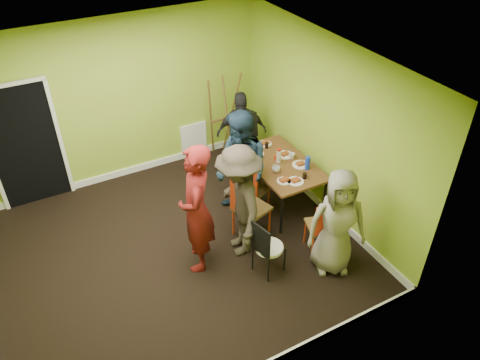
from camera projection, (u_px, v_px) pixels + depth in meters
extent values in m
plane|color=black|center=(175.00, 251.00, 6.83)|extent=(5.00, 5.00, 0.00)
cube|color=#8DAF2D|center=(116.00, 103.00, 7.61)|extent=(5.00, 0.04, 2.80)
cube|color=#8DAF2D|center=(252.00, 293.00, 4.40)|extent=(5.00, 0.04, 2.80)
cube|color=#8DAF2D|center=(324.00, 127.00, 6.96)|extent=(0.04, 4.50, 2.80)
cube|color=white|center=(154.00, 70.00, 5.18)|extent=(5.00, 4.50, 0.04)
cube|color=black|center=(25.00, 147.00, 7.23)|extent=(1.00, 0.05, 2.04)
cube|color=white|center=(194.00, 137.00, 8.67)|extent=(0.50, 0.04, 0.55)
cylinder|color=black|center=(282.00, 215.00, 6.94)|extent=(0.04, 0.04, 0.71)
cylinder|color=black|center=(324.00, 199.00, 7.24)|extent=(0.04, 0.04, 0.71)
cylinder|color=black|center=(238.00, 168.00, 7.93)|extent=(0.04, 0.04, 0.71)
cylinder|color=black|center=(277.00, 156.00, 8.23)|extent=(0.04, 0.04, 0.71)
cube|color=brown|center=(280.00, 164.00, 7.36)|extent=(0.90, 1.50, 0.04)
cylinder|color=red|center=(240.00, 200.00, 7.44)|extent=(0.02, 0.02, 0.43)
cylinder|color=red|center=(256.00, 209.00, 7.28)|extent=(0.02, 0.02, 0.43)
cylinder|color=red|center=(253.00, 191.00, 7.65)|extent=(0.02, 0.02, 0.43)
cylinder|color=red|center=(269.00, 198.00, 7.49)|extent=(0.02, 0.02, 0.43)
cube|color=brown|center=(255.00, 189.00, 7.34)|extent=(0.50, 0.50, 0.04)
cube|color=red|center=(248.00, 181.00, 7.07)|extent=(0.17, 0.34, 0.48)
cylinder|color=red|center=(233.00, 221.00, 6.98)|extent=(0.03, 0.03, 0.51)
cylinder|color=red|center=(252.00, 234.00, 6.76)|extent=(0.03, 0.03, 0.51)
cylinder|color=red|center=(251.00, 210.00, 7.20)|extent=(0.03, 0.03, 0.51)
cylinder|color=red|center=(269.00, 221.00, 6.98)|extent=(0.03, 0.03, 0.51)
cube|color=brown|center=(252.00, 208.00, 6.83)|extent=(0.56, 0.56, 0.04)
cube|color=red|center=(242.00, 198.00, 6.53)|extent=(0.16, 0.42, 0.56)
cylinder|color=red|center=(254.00, 157.00, 8.40)|extent=(0.03, 0.03, 0.50)
cylinder|color=red|center=(236.00, 164.00, 8.24)|extent=(0.03, 0.03, 0.50)
cylinder|color=red|center=(266.00, 167.00, 8.15)|extent=(0.03, 0.03, 0.50)
cylinder|color=red|center=(248.00, 174.00, 7.98)|extent=(0.03, 0.03, 0.50)
cube|color=brown|center=(251.00, 153.00, 8.05)|extent=(0.48, 0.48, 0.04)
cube|color=red|center=(245.00, 133.00, 8.01)|extent=(0.42, 0.07, 0.55)
cylinder|color=red|center=(312.00, 247.00, 6.58)|extent=(0.03, 0.03, 0.44)
cylinder|color=red|center=(335.00, 244.00, 6.63)|extent=(0.03, 0.03, 0.44)
cylinder|color=red|center=(305.00, 231.00, 6.85)|extent=(0.03, 0.03, 0.44)
cylinder|color=red|center=(327.00, 228.00, 6.90)|extent=(0.03, 0.03, 0.44)
cube|color=brown|center=(321.00, 226.00, 6.61)|extent=(0.49, 0.49, 0.04)
cube|color=red|center=(328.00, 220.00, 6.31)|extent=(0.37, 0.14, 0.49)
cylinder|color=black|center=(253.00, 258.00, 6.43)|extent=(0.02, 0.02, 0.41)
cylinder|color=black|center=(268.00, 271.00, 6.24)|extent=(0.02, 0.02, 0.41)
cylinder|color=black|center=(269.00, 247.00, 6.60)|extent=(0.02, 0.02, 0.41)
cylinder|color=black|center=(285.00, 259.00, 6.41)|extent=(0.02, 0.02, 0.41)
cylinder|color=white|center=(269.00, 247.00, 6.29)|extent=(0.38, 0.38, 0.05)
cube|color=black|center=(260.00, 240.00, 6.06)|extent=(0.11, 0.34, 0.46)
cylinder|color=brown|center=(211.00, 118.00, 8.40)|extent=(0.24, 0.38, 1.65)
cylinder|color=brown|center=(232.00, 113.00, 8.56)|extent=(0.24, 0.38, 1.65)
cylinder|color=brown|center=(227.00, 121.00, 8.31)|extent=(0.03, 0.37, 1.61)
cube|color=brown|center=(223.00, 119.00, 8.47)|extent=(0.44, 0.04, 0.04)
cylinder|color=white|center=(256.00, 154.00, 7.55)|extent=(0.25, 0.25, 0.01)
cylinder|color=white|center=(284.00, 181.00, 6.95)|extent=(0.21, 0.21, 0.01)
cylinder|color=white|center=(265.00, 144.00, 7.81)|extent=(0.23, 0.23, 0.01)
cylinder|color=white|center=(295.00, 181.00, 6.94)|extent=(0.25, 0.25, 0.01)
cylinder|color=white|center=(285.00, 155.00, 7.53)|extent=(0.26, 0.26, 0.01)
cylinder|color=white|center=(300.00, 165.00, 7.30)|extent=(0.26, 0.26, 0.01)
cylinder|color=white|center=(279.00, 156.00, 7.31)|extent=(0.07, 0.07, 0.22)
cylinder|color=#193BBF|center=(308.00, 163.00, 7.15)|extent=(0.08, 0.08, 0.22)
cylinder|color=red|center=(275.00, 157.00, 7.42)|extent=(0.04, 0.04, 0.07)
cylinder|color=black|center=(260.00, 156.00, 7.43)|extent=(0.07, 0.07, 0.11)
cylinder|color=black|center=(267.00, 145.00, 7.68)|extent=(0.06, 0.06, 0.10)
cylinder|color=black|center=(305.00, 176.00, 6.99)|extent=(0.07, 0.07, 0.09)
imported|color=white|center=(276.00, 169.00, 7.13)|extent=(0.12, 0.12, 0.10)
imported|color=white|center=(292.00, 156.00, 7.43)|extent=(0.10, 0.10, 0.09)
imported|color=#5F1110|center=(197.00, 210.00, 6.10)|extent=(0.70, 0.82, 1.90)
imported|color=#142433|center=(242.00, 169.00, 6.92)|extent=(0.83, 0.99, 1.83)
imported|color=#312A20|center=(239.00, 202.00, 6.37)|extent=(0.86, 1.23, 1.73)
imported|color=black|center=(242.00, 132.00, 8.15)|extent=(0.94, 0.63, 1.49)
imported|color=gray|center=(337.00, 223.00, 6.13)|extent=(0.92, 0.78, 1.60)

